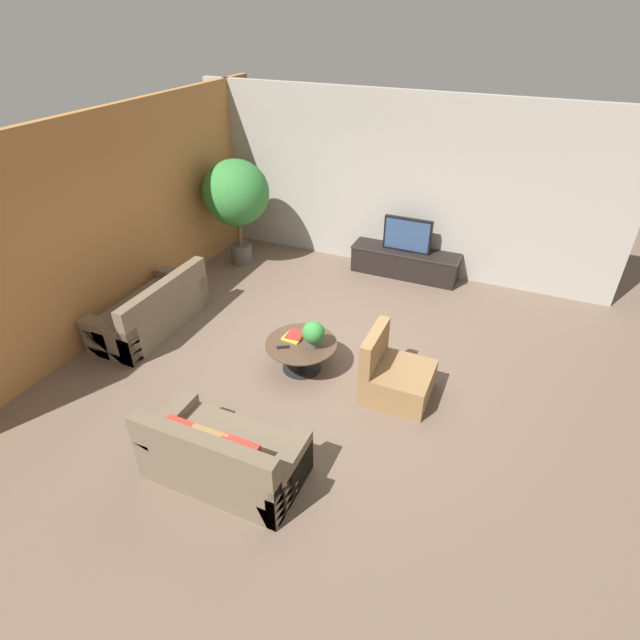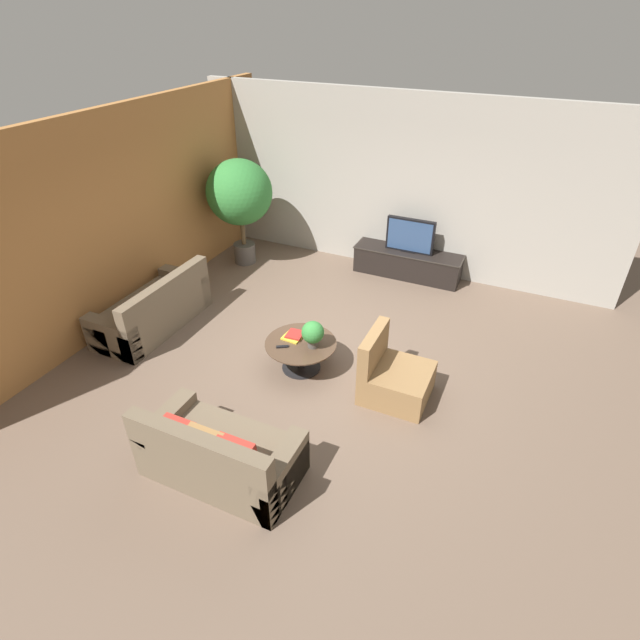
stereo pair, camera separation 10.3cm
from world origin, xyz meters
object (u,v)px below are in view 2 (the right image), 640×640
object	(u,v)px
potted_palm_tall	(240,195)
potted_plant_tabletop	(313,333)
couch_near_entry	(219,455)
media_console	(407,263)
coffee_table	(301,350)
couch_by_wall	(154,310)
television	(410,236)
armchair_wicker	(393,377)

from	to	relation	value
potted_palm_tall	potted_plant_tabletop	size ratio (longest dim) A/B	5.17
couch_near_entry	potted_plant_tabletop	bearing A→B (deg)	-93.96
media_console	coffee_table	distance (m)	3.20
couch_by_wall	potted_plant_tabletop	distance (m)	2.64
potted_plant_tabletop	coffee_table	bearing A→B (deg)	176.94
television	couch_near_entry	size ratio (longest dim) A/B	0.52
coffee_table	potted_plant_tabletop	world-z (taller)	potted_plant_tabletop
television	couch_near_entry	xyz separation A→B (m)	(-0.48, -5.10, -0.47)
coffee_table	couch_near_entry	bearing A→B (deg)	-88.66
media_console	armchair_wicker	distance (m)	3.24
television	potted_plant_tabletop	xyz separation A→B (m)	(-0.35, -3.16, -0.14)
media_console	potted_plant_tabletop	bearing A→B (deg)	-96.24
media_console	couch_by_wall	world-z (taller)	couch_by_wall
couch_by_wall	potted_plant_tabletop	world-z (taller)	couch_by_wall
television	couch_by_wall	size ratio (longest dim) A/B	0.46
potted_palm_tall	potted_plant_tabletop	distance (m)	3.60
couch_near_entry	coffee_table	bearing A→B (deg)	-88.66
armchair_wicker	potted_palm_tall	size ratio (longest dim) A/B	0.45
media_console	potted_plant_tabletop	xyz separation A→B (m)	(-0.35, -3.16, 0.38)
television	media_console	bearing A→B (deg)	90.00
media_console	couch_near_entry	xyz separation A→B (m)	(-0.48, -5.10, 0.04)
television	armchair_wicker	size ratio (longest dim) A/B	0.96
media_console	potted_palm_tall	distance (m)	3.18
media_console	armchair_wicker	xyz separation A→B (m)	(0.74, -3.15, 0.02)
armchair_wicker	potted_plant_tabletop	world-z (taller)	armchair_wicker
coffee_table	armchair_wicker	world-z (taller)	armchair_wicker
coffee_table	couch_by_wall	bearing A→B (deg)	-179.72
couch_near_entry	potted_plant_tabletop	size ratio (longest dim) A/B	4.31
armchair_wicker	potted_plant_tabletop	xyz separation A→B (m)	(-1.09, -0.01, 0.35)
couch_near_entry	armchair_wicker	size ratio (longest dim) A/B	1.85
television	potted_palm_tall	world-z (taller)	potted_palm_tall
media_console	coffee_table	bearing A→B (deg)	-99.46
television	couch_by_wall	bearing A→B (deg)	-133.13
coffee_table	potted_palm_tall	bearing A→B (deg)	134.55
television	couch_by_wall	distance (m)	4.36
media_console	couch_near_entry	distance (m)	5.12
television	armchair_wicker	bearing A→B (deg)	-76.78
potted_palm_tall	potted_plant_tabletop	bearing A→B (deg)	-43.49
television	potted_plant_tabletop	bearing A→B (deg)	-96.25
armchair_wicker	couch_by_wall	bearing A→B (deg)	90.19
television	armchair_wicker	xyz separation A→B (m)	(0.74, -3.15, -0.49)
television	potted_plant_tabletop	world-z (taller)	television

